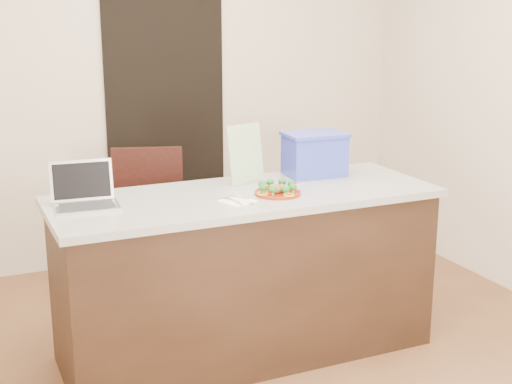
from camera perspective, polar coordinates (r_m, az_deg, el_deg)
name	(u,v)px	position (r m, az deg, el deg)	size (l,w,h in m)	color
ground	(265,371)	(3.91, 0.70, -14.10)	(4.00, 4.00, 0.00)	brown
room_shell	(266,63)	(3.44, 0.79, 10.31)	(4.00, 4.00, 4.00)	white
doorway	(167,127)	(5.39, -7.17, 5.15)	(0.90, 0.02, 2.00)	black
island	(246,274)	(3.92, -0.82, -6.55)	(2.06, 0.76, 0.92)	black
plate	(278,193)	(3.75, 1.74, -0.05)	(0.25, 0.25, 0.02)	maroon
meatballs	(278,188)	(3.74, 1.79, 0.30)	(0.09, 0.10, 0.04)	brown
broccoli	(278,185)	(3.74, 1.75, 0.53)	(0.21, 0.21, 0.04)	#16531E
pepper_rings	(278,191)	(3.74, 1.74, 0.08)	(0.25, 0.25, 0.01)	yellow
napkin	(238,201)	(3.61, -1.48, -0.75)	(0.15, 0.15, 0.01)	white
fork	(233,200)	(3.61, -1.85, -0.64)	(0.04, 0.17, 0.00)	silver
knife	(244,200)	(3.60, -0.93, -0.66)	(0.08, 0.19, 0.01)	silver
yogurt_bottle	(295,189)	(3.76, 3.18, 0.24)	(0.03, 0.03, 0.06)	beige
laptop	(84,194)	(3.62, -13.57, -0.16)	(0.33, 0.27, 0.22)	silver
leaflet	(246,154)	(3.96, -0.82, 3.07)	(0.23, 0.00, 0.33)	silver
blue_box	(315,154)	(4.16, 4.70, 3.06)	(0.37, 0.28, 0.25)	#3240B4
chair	(154,218)	(4.56, -8.17, -2.09)	(0.56, 0.57, 1.01)	black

